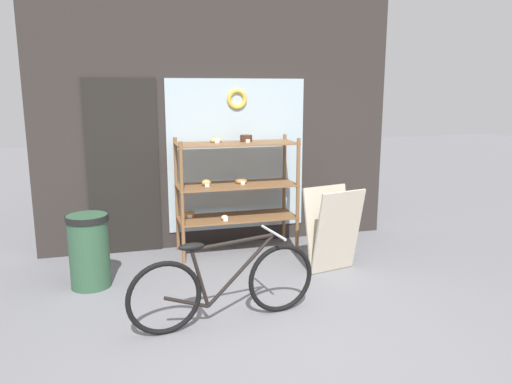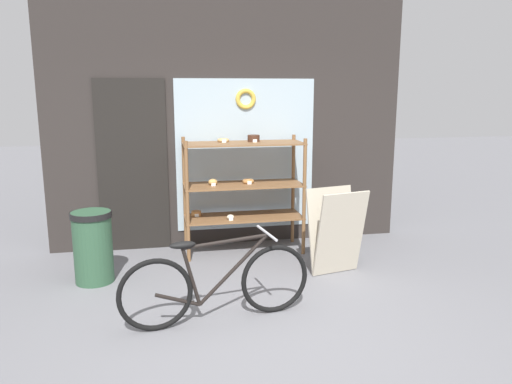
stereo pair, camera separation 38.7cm
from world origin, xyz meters
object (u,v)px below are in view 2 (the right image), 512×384
object	(u,v)px
bicycle	(217,284)
sandwich_board	(336,232)
display_case	(242,183)
trash_bin	(93,244)

from	to	relation	value
bicycle	sandwich_board	world-z (taller)	sandwich_board
bicycle	display_case	bearing A→B (deg)	65.37
sandwich_board	trash_bin	xyz separation A→B (m)	(-2.55, 0.25, -0.06)
bicycle	trash_bin	size ratio (longest dim) A/B	2.23
display_case	sandwich_board	distance (m)	1.33
sandwich_board	bicycle	bearing A→B (deg)	-160.11
bicycle	trash_bin	world-z (taller)	bicycle
bicycle	trash_bin	bearing A→B (deg)	126.61
display_case	sandwich_board	world-z (taller)	display_case
bicycle	trash_bin	distance (m)	1.62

